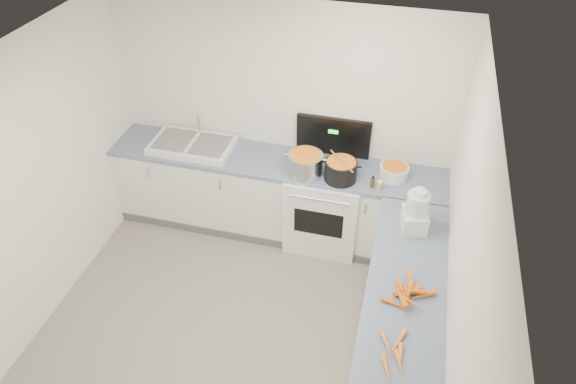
% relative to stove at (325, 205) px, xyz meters
% --- Properties ---
extents(floor, '(3.50, 4.00, 0.00)m').
position_rel_stove_xyz_m(floor, '(-0.55, -1.69, -0.47)').
color(floor, gray).
rests_on(floor, ground).
extents(ceiling, '(3.50, 4.00, 0.00)m').
position_rel_stove_xyz_m(ceiling, '(-0.55, -1.69, 2.03)').
color(ceiling, white).
rests_on(ceiling, ground).
extents(wall_back, '(3.50, 0.00, 2.50)m').
position_rel_stove_xyz_m(wall_back, '(-0.55, 0.31, 0.78)').
color(wall_back, white).
rests_on(wall_back, ground).
extents(wall_left, '(0.00, 4.00, 2.50)m').
position_rel_stove_xyz_m(wall_left, '(-2.30, -1.69, 0.78)').
color(wall_left, white).
rests_on(wall_left, ground).
extents(wall_right, '(0.00, 4.00, 2.50)m').
position_rel_stove_xyz_m(wall_right, '(1.20, -1.69, 0.78)').
color(wall_right, white).
rests_on(wall_right, ground).
extents(counter_back, '(3.50, 0.62, 0.94)m').
position_rel_stove_xyz_m(counter_back, '(-0.55, 0.01, -0.00)').
color(counter_back, white).
rests_on(counter_back, ground).
extents(counter_right, '(0.62, 2.20, 0.94)m').
position_rel_stove_xyz_m(counter_right, '(0.90, -1.39, -0.00)').
color(counter_right, white).
rests_on(counter_right, ground).
extents(stove, '(0.76, 0.65, 1.36)m').
position_rel_stove_xyz_m(stove, '(0.00, 0.00, 0.00)').
color(stove, white).
rests_on(stove, ground).
extents(sink, '(0.86, 0.52, 0.31)m').
position_rel_stove_xyz_m(sink, '(-1.45, 0.02, 0.50)').
color(sink, white).
rests_on(sink, counter_back).
extents(steel_pot, '(0.40, 0.40, 0.25)m').
position_rel_stove_xyz_m(steel_pot, '(-0.19, -0.13, 0.57)').
color(steel_pot, silver).
rests_on(steel_pot, stove).
extents(black_pot, '(0.40, 0.40, 0.22)m').
position_rel_stove_xyz_m(black_pot, '(0.16, -0.13, 0.56)').
color(black_pot, black).
rests_on(black_pot, stove).
extents(wooden_spoon, '(0.28, 0.31, 0.02)m').
position_rel_stove_xyz_m(wooden_spoon, '(0.16, -0.13, 0.68)').
color(wooden_spoon, '#AD7A47').
rests_on(wooden_spoon, black_pot).
extents(mixing_bowl, '(0.33, 0.33, 0.13)m').
position_rel_stove_xyz_m(mixing_bowl, '(0.66, 0.03, 0.53)').
color(mixing_bowl, white).
rests_on(mixing_bowl, counter_back).
extents(extract_bottle, '(0.04, 0.04, 0.10)m').
position_rel_stove_xyz_m(extract_bottle, '(0.48, -0.17, 0.52)').
color(extract_bottle, '#593319').
rests_on(extract_bottle, counter_back).
extents(spice_jar, '(0.05, 0.05, 0.08)m').
position_rel_stove_xyz_m(spice_jar, '(0.54, -0.19, 0.51)').
color(spice_jar, '#E5B266').
rests_on(spice_jar, counter_back).
extents(food_processor, '(0.25, 0.28, 0.42)m').
position_rel_stove_xyz_m(food_processor, '(0.89, -0.66, 0.64)').
color(food_processor, white).
rests_on(food_processor, counter_right).
extents(carrot_pile, '(0.41, 0.39, 0.09)m').
position_rel_stove_xyz_m(carrot_pile, '(0.91, -1.44, 0.50)').
color(carrot_pile, orange).
rests_on(carrot_pile, counter_right).
extents(peeled_carrots, '(0.20, 0.43, 0.04)m').
position_rel_stove_xyz_m(peeled_carrots, '(0.86, -1.98, 0.49)').
color(peeled_carrots, orange).
rests_on(peeled_carrots, counter_right).
extents(peelings, '(0.22, 0.26, 0.01)m').
position_rel_stove_xyz_m(peelings, '(-1.66, 0.02, 0.54)').
color(peelings, tan).
rests_on(peelings, sink).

